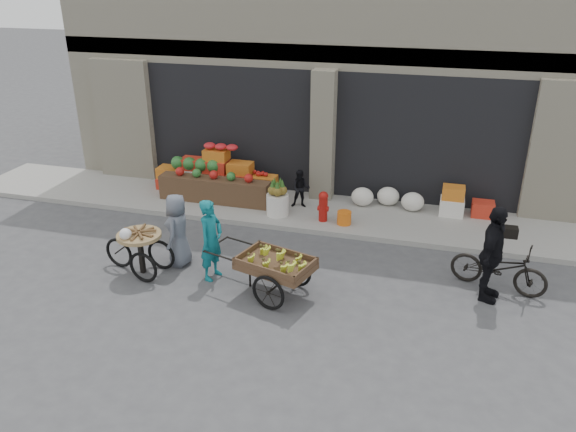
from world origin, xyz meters
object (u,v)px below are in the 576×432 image
(banana_cart, at_px, (273,261))
(cyclist, at_px, (492,254))
(tricycle_cart, at_px, (140,246))
(vendor_grey, at_px, (178,230))
(pineapple_bin, at_px, (278,205))
(vendor_woman, at_px, (211,240))
(bicycle, at_px, (499,267))
(seated_person, at_px, (301,189))
(orange_bucket, at_px, (344,218))
(fire_hydrant, at_px, (323,205))

(banana_cart, xyz_separation_m, cyclist, (3.70, 0.89, 0.22))
(tricycle_cart, distance_m, vendor_grey, 0.78)
(pineapple_bin, relative_size, vendor_woman, 0.33)
(pineapple_bin, xyz_separation_m, tricycle_cart, (-1.81, -3.13, 0.20))
(vendor_grey, relative_size, cyclist, 0.83)
(banana_cart, distance_m, bicycle, 4.11)
(tricycle_cart, bearing_deg, seated_person, 68.01)
(orange_bucket, distance_m, bicycle, 3.66)
(fire_hydrant, relative_size, orange_bucket, 2.22)
(fire_hydrant, bearing_deg, tricycle_cart, -133.33)
(orange_bucket, xyz_separation_m, tricycle_cart, (-3.41, -3.03, 0.30))
(orange_bucket, height_order, banana_cart, banana_cart)
(orange_bucket, bearing_deg, vendor_woman, -125.51)
(fire_hydrant, bearing_deg, banana_cart, -93.96)
(bicycle, bearing_deg, cyclist, 167.69)
(pineapple_bin, distance_m, vendor_grey, 2.91)
(orange_bucket, height_order, tricycle_cart, tricycle_cart)
(seated_person, distance_m, vendor_grey, 3.61)
(pineapple_bin, distance_m, banana_cart, 3.33)
(bicycle, xyz_separation_m, cyclist, (-0.20, -0.40, 0.44))
(seated_person, xyz_separation_m, banana_cart, (0.48, -3.80, 0.09))
(pineapple_bin, xyz_separation_m, seated_person, (0.40, 0.60, 0.21))
(vendor_grey, height_order, bicycle, vendor_grey)
(vendor_woman, bearing_deg, orange_bucket, -23.64)
(tricycle_cart, bearing_deg, cyclist, 15.95)
(seated_person, xyz_separation_m, bicycle, (4.38, -2.51, -0.13))
(seated_person, bearing_deg, bicycle, -39.78)
(pineapple_bin, bearing_deg, fire_hydrant, -2.60)
(vendor_woman, relative_size, vendor_grey, 1.07)
(cyclist, bearing_deg, pineapple_bin, 77.53)
(orange_bucket, relative_size, vendor_grey, 0.22)
(seated_person, relative_size, vendor_woman, 0.59)
(orange_bucket, bearing_deg, seated_person, 149.74)
(seated_person, xyz_separation_m, cyclist, (4.18, -2.91, 0.30))
(seated_person, bearing_deg, cyclist, -44.81)
(tricycle_cart, bearing_deg, vendor_grey, 52.49)
(orange_bucket, xyz_separation_m, banana_cart, (-0.72, -3.10, 0.40))
(fire_hydrant, height_order, orange_bucket, fire_hydrant)
(pineapple_bin, bearing_deg, cyclist, -26.73)
(seated_person, bearing_deg, tricycle_cart, -130.59)
(seated_person, bearing_deg, fire_hydrant, -52.88)
(banana_cart, bearing_deg, vendor_woman, -175.84)
(vendor_grey, distance_m, bicycle, 6.08)
(pineapple_bin, distance_m, fire_hydrant, 1.11)
(orange_bucket, distance_m, banana_cart, 3.21)
(orange_bucket, height_order, vendor_woman, vendor_woman)
(pineapple_bin, relative_size, tricycle_cart, 0.36)
(pineapple_bin, relative_size, orange_bucket, 1.62)
(pineapple_bin, distance_m, bicycle, 5.15)
(banana_cart, bearing_deg, pineapple_bin, 121.56)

